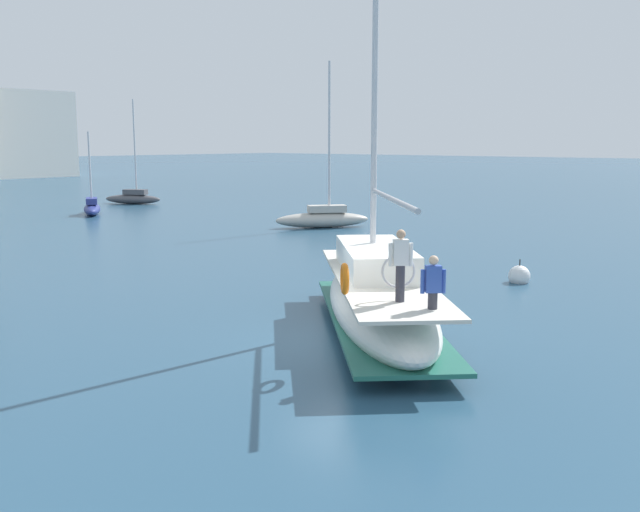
{
  "coord_description": "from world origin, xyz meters",
  "views": [
    {
      "loc": [
        -13.29,
        -10.57,
        4.91
      ],
      "look_at": [
        1.27,
        1.83,
        1.8
      ],
      "focal_mm": 39.77,
      "sensor_mm": 36.0,
      "label": 1
    }
  ],
  "objects_px": {
    "main_sailboat": "(379,297)",
    "moored_catamaran": "(92,207)",
    "moored_sloop_near": "(323,217)",
    "moored_sloop_far": "(133,197)",
    "mooring_buoy": "(519,276)"
  },
  "relations": [
    {
      "from": "main_sailboat",
      "to": "mooring_buoy",
      "type": "bearing_deg",
      "value": 0.22
    },
    {
      "from": "moored_catamaran",
      "to": "moored_sloop_near",
      "type": "bearing_deg",
      "value": -74.6
    },
    {
      "from": "moored_sloop_far",
      "to": "moored_catamaran",
      "type": "xyz_separation_m",
      "value": [
        -6.64,
        -4.8,
        -0.06
      ]
    },
    {
      "from": "moored_sloop_near",
      "to": "moored_catamaran",
      "type": "bearing_deg",
      "value": 105.4
    },
    {
      "from": "main_sailboat",
      "to": "moored_sloop_near",
      "type": "bearing_deg",
      "value": 43.86
    },
    {
      "from": "moored_sloop_far",
      "to": "moored_catamaran",
      "type": "relative_size",
      "value": 1.46
    },
    {
      "from": "moored_sloop_far",
      "to": "mooring_buoy",
      "type": "xyz_separation_m",
      "value": [
        -9.84,
        -36.93,
        -0.31
      ]
    },
    {
      "from": "moored_catamaran",
      "to": "mooring_buoy",
      "type": "distance_m",
      "value": 32.29
    },
    {
      "from": "moored_catamaran",
      "to": "main_sailboat",
      "type": "bearing_deg",
      "value": -109.97
    },
    {
      "from": "main_sailboat",
      "to": "moored_catamaran",
      "type": "bearing_deg",
      "value": 70.03
    },
    {
      "from": "mooring_buoy",
      "to": "moored_catamaran",
      "type": "bearing_deg",
      "value": 84.31
    },
    {
      "from": "main_sailboat",
      "to": "moored_sloop_far",
      "type": "distance_m",
      "value": 41.26
    },
    {
      "from": "moored_catamaran",
      "to": "mooring_buoy",
      "type": "relative_size",
      "value": 5.65
    },
    {
      "from": "moored_sloop_near",
      "to": "moored_sloop_far",
      "type": "distance_m",
      "value": 21.45
    },
    {
      "from": "moored_sloop_far",
      "to": "mooring_buoy",
      "type": "distance_m",
      "value": 38.22
    }
  ]
}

